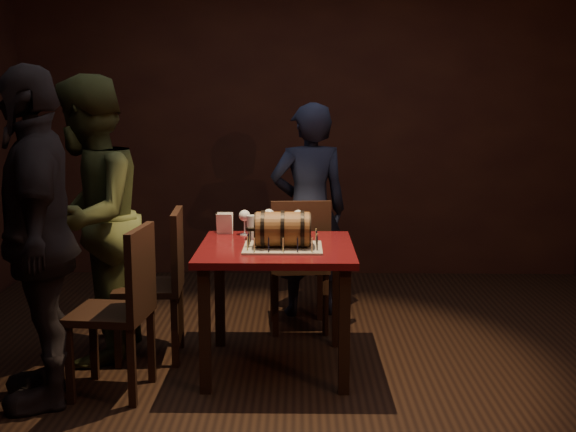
{
  "coord_description": "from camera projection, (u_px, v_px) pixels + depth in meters",
  "views": [
    {
      "loc": [
        -0.02,
        -3.95,
        1.63
      ],
      "look_at": [
        -0.08,
        0.05,
        0.95
      ],
      "focal_mm": 45.0,
      "sensor_mm": 36.0,
      "label": 1
    }
  ],
  "objects": [
    {
      "name": "chair_back",
      "position": [
        300.0,
        258.0,
        4.92
      ],
      "size": [
        0.43,
        0.43,
        0.93
      ],
      "color": "black",
      "rests_on": "ground"
    },
    {
      "name": "wine_glass_right",
      "position": [
        298.0,
        217.0,
        4.52
      ],
      "size": [
        0.07,
        0.07,
        0.16
      ],
      "color": "silver",
      "rests_on": "pub_table"
    },
    {
      "name": "pint_of_ale",
      "position": [
        253.0,
        228.0,
        4.39
      ],
      "size": [
        0.07,
        0.07,
        0.15
      ],
      "color": "silver",
      "rests_on": "pub_table"
    },
    {
      "name": "room_shell",
      "position": [
        302.0,
        136.0,
        3.93
      ],
      "size": [
        5.04,
        5.04,
        2.8
      ],
      "color": "black",
      "rests_on": "ground"
    },
    {
      "name": "person_back",
      "position": [
        309.0,
        210.0,
        5.29
      ],
      "size": [
        0.63,
        0.48,
        1.57
      ],
      "primitive_type": "imported",
      "rotation": [
        0.0,
        0.0,
        3.33
      ],
      "color": "#181B30",
      "rests_on": "ground"
    },
    {
      "name": "person_left_front",
      "position": [
        38.0,
        238.0,
        3.75
      ],
      "size": [
        0.73,
        1.13,
        1.78
      ],
      "primitive_type": "imported",
      "rotation": [
        0.0,
        0.0,
        -1.27
      ],
      "color": "black",
      "rests_on": "ground"
    },
    {
      "name": "cake_board",
      "position": [
        283.0,
        248.0,
        4.14
      ],
      "size": [
        0.45,
        0.35,
        0.01
      ],
      "primitive_type": "cube",
      "color": "gray",
      "rests_on": "pub_table"
    },
    {
      "name": "person_left_rear",
      "position": [
        89.0,
        220.0,
        4.38
      ],
      "size": [
        0.71,
        0.89,
        1.75
      ],
      "primitive_type": "imported",
      "rotation": [
        0.0,
        0.0,
        -1.63
      ],
      "color": "#3D4321",
      "rests_on": "ground"
    },
    {
      "name": "birthday_candles",
      "position": [
        283.0,
        240.0,
        4.14
      ],
      "size": [
        0.4,
        0.3,
        0.09
      ],
      "color": "#E5D688",
      "rests_on": "cake_board"
    },
    {
      "name": "pub_table",
      "position": [
        276.0,
        264.0,
        4.25
      ],
      "size": [
        0.9,
        0.9,
        0.75
      ],
      "color": "#470B0F",
      "rests_on": "ground"
    },
    {
      "name": "menu_card",
      "position": [
        225.0,
        224.0,
        4.57
      ],
      "size": [
        0.1,
        0.05,
        0.13
      ],
      "primitive_type": null,
      "color": "white",
      "rests_on": "pub_table"
    },
    {
      "name": "chair_left_front",
      "position": [
        124.0,
        301.0,
        3.89
      ],
      "size": [
        0.44,
        0.44,
        0.93
      ],
      "color": "black",
      "rests_on": "ground"
    },
    {
      "name": "wine_glass_mid",
      "position": [
        269.0,
        216.0,
        4.56
      ],
      "size": [
        0.07,
        0.07,
        0.16
      ],
      "color": "silver",
      "rests_on": "pub_table"
    },
    {
      "name": "barrel_cake",
      "position": [
        283.0,
        229.0,
        4.12
      ],
      "size": [
        0.37,
        0.22,
        0.22
      ],
      "color": "brown",
      "rests_on": "cake_board"
    },
    {
      "name": "wine_glass_left",
      "position": [
        245.0,
        217.0,
        4.52
      ],
      "size": [
        0.07,
        0.07,
        0.16
      ],
      "color": "silver",
      "rests_on": "pub_table"
    },
    {
      "name": "chair_left_rear",
      "position": [
        162.0,
        276.0,
        4.43
      ],
      "size": [
        0.43,
        0.43,
        0.93
      ],
      "color": "black",
      "rests_on": "ground"
    }
  ]
}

